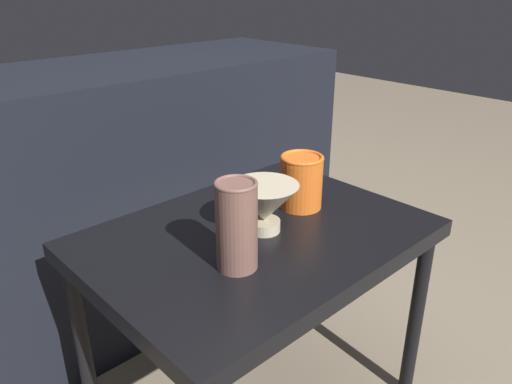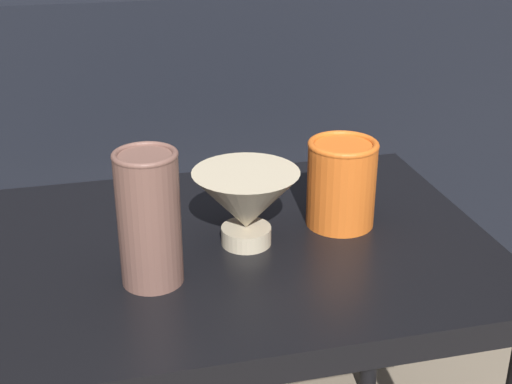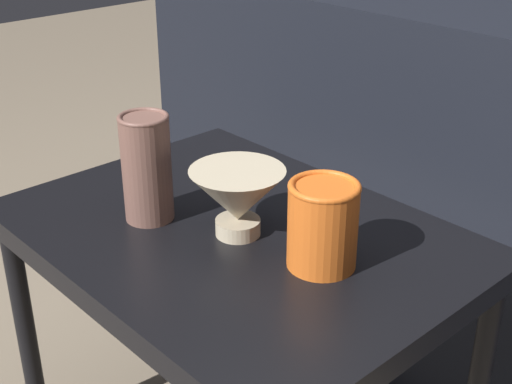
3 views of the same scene
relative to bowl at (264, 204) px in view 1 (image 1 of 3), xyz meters
The scene contains 5 objects.
table 0.12m from the bowl, 149.63° to the left, with size 0.75×0.55×0.53m.
couch_backdrop 0.67m from the bowl, 91.32° to the left, with size 1.50×0.50×0.82m.
bowl is the anchor object (origin of this frame).
vase_textured_left 0.16m from the bowl, 153.54° to the right, with size 0.08×0.08×0.18m.
vase_colorful_right 0.16m from the bowl, 10.88° to the left, with size 0.11×0.11×0.13m.
Camera 1 is at (-0.68, -0.72, 1.06)m, focal length 35.00 mm.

